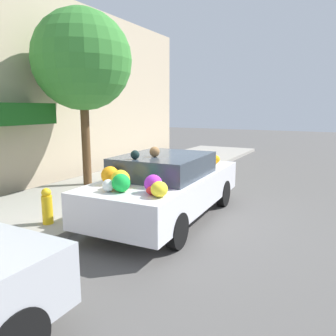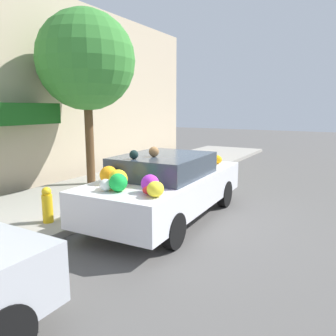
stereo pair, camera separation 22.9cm
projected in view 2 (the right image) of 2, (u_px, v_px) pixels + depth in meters
ground_plane at (169, 218)px, 7.03m from camera, size 60.00×60.00×0.00m
sidewalk_curb at (78, 198)px, 8.36m from camera, size 24.00×3.20×0.14m
building_facade at (12, 89)px, 8.91m from camera, size 18.00×1.20×5.72m
street_tree at (86, 61)px, 8.98m from camera, size 2.70×2.70×4.82m
fire_hydrant at (47, 205)px, 6.29m from camera, size 0.20×0.20×0.70m
art_car at (167, 184)px, 6.87m from camera, size 4.42×1.97×1.58m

